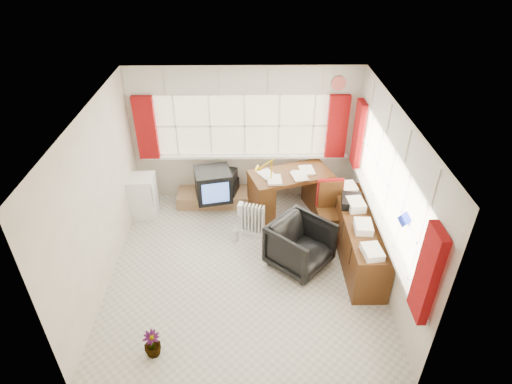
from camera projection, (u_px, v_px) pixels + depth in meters
ground at (245, 266)px, 6.57m from camera, size 4.00×4.00×0.00m
room_walls at (244, 184)px, 5.75m from camera, size 4.00×4.00×4.00m
window_back at (245, 153)px, 7.68m from camera, size 3.70×0.12×3.60m
window_right at (381, 216)px, 6.08m from camera, size 0.12×3.70×3.60m
curtains at (304, 154)px, 6.56m from camera, size 3.83×3.83×1.15m
overhead_cabinets at (311, 103)px, 6.17m from camera, size 3.98×3.98×0.48m
desk at (290, 191)px, 7.55m from camera, size 1.53×1.07×0.83m
desk_lamp at (272, 165)px, 7.01m from camera, size 0.16×0.13×0.42m
task_chair at (330, 208)px, 6.93m from camera, size 0.46×0.48×1.03m
office_chair at (300, 245)px, 6.41m from camera, size 1.16×1.15×0.75m
radiator at (253, 223)px, 7.10m from camera, size 0.42×0.26×0.59m
credenza at (358, 237)px, 6.54m from camera, size 0.50×2.00×0.85m
file_tray at (352, 201)px, 6.61m from camera, size 0.36×0.43×0.13m
tv_bench at (216, 197)px, 7.94m from camera, size 1.40×0.50×0.25m
crt_tv at (213, 185)px, 7.56m from camera, size 0.71×0.68×0.55m
hifi_stack at (221, 181)px, 7.80m from camera, size 0.67×0.51×0.43m
mini_fridge at (143, 196)px, 7.51m from camera, size 0.47×0.47×0.77m
spray_bottle_a at (235, 233)px, 7.02m from camera, size 0.11×0.11×0.30m
spray_bottle_b at (256, 205)px, 7.80m from camera, size 0.08×0.09×0.17m
flower_vase at (152, 344)px, 5.17m from camera, size 0.21×0.21×0.38m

